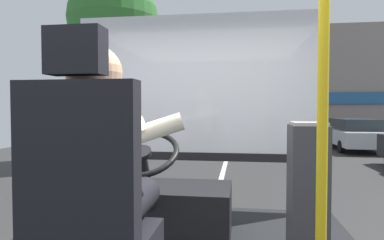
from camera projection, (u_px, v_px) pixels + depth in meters
ground at (226, 160)px, 10.59m from camera, size 18.00×44.00×0.06m
driver_seat at (90, 216)px, 1.40m from camera, size 0.48×0.48×1.31m
bus_driver at (102, 164)px, 1.52m from camera, size 0.71×0.60×0.82m
steering_console at (159, 209)px, 2.61m from camera, size 1.10×1.00×0.86m
handrail_pole at (323, 107)px, 1.37m from camera, size 0.04×0.04×2.02m
fare_box at (307, 195)px, 2.13m from camera, size 0.22×0.28×0.92m
windshield_panel at (198, 104)px, 3.43m from camera, size 2.50×0.08×1.48m
street_tree at (113, 20)px, 10.12m from camera, size 2.69×2.69×5.63m
shop_building at (346, 84)px, 20.08m from camera, size 11.98×5.39×6.03m
parked_car_silver at (354, 133)px, 13.28m from camera, size 1.79×4.26×1.20m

